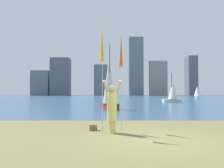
{
  "coord_description": "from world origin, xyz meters",
  "views": [
    {
      "loc": [
        -1.49,
        -7.56,
        1.58
      ],
      "look_at": [
        -1.51,
        14.36,
        2.33
      ],
      "focal_mm": 36.57,
      "sensor_mm": 36.0,
      "label": 1
    }
  ],
  "objects_px": {
    "kite_flag_right": "(121,53)",
    "sailboat_0": "(109,85)",
    "sailboat_6": "(197,92)",
    "bag": "(93,127)",
    "sailboat_2": "(173,92)",
    "person": "(112,107)",
    "kite_flag_left": "(102,47)"
  },
  "relations": [
    {
      "from": "kite_flag_right",
      "to": "sailboat_0",
      "type": "xyz_separation_m",
      "value": [
        -0.63,
        11.13,
        -0.95
      ]
    },
    {
      "from": "kite_flag_right",
      "to": "bag",
      "type": "xyz_separation_m",
      "value": [
        -1.15,
        -0.11,
        -3.07
      ]
    },
    {
      "from": "sailboat_6",
      "to": "sailboat_0",
      "type": "bearing_deg",
      "value": -121.47
    },
    {
      "from": "sailboat_2",
      "to": "kite_flag_right",
      "type": "bearing_deg",
      "value": -109.41
    },
    {
      "from": "kite_flag_left",
      "to": "sailboat_6",
      "type": "xyz_separation_m",
      "value": [
        20.64,
        45.6,
        -1.74
      ]
    },
    {
      "from": "kite_flag_left",
      "to": "bag",
      "type": "distance_m",
      "value": 3.28
    },
    {
      "from": "kite_flag_left",
      "to": "sailboat_0",
      "type": "distance_m",
      "value": 12.13
    },
    {
      "from": "kite_flag_left",
      "to": "sailboat_6",
      "type": "bearing_deg",
      "value": 65.65
    },
    {
      "from": "sailboat_0",
      "to": "sailboat_6",
      "type": "height_order",
      "value": "sailboat_0"
    },
    {
      "from": "kite_flag_right",
      "to": "sailboat_2",
      "type": "xyz_separation_m",
      "value": [
        8.86,
        25.14,
        -1.64
      ]
    },
    {
      "from": "sailboat_2",
      "to": "sailboat_6",
      "type": "xyz_separation_m",
      "value": [
        11.02,
        19.52,
        -0.02
      ]
    },
    {
      "from": "kite_flag_left",
      "to": "bag",
      "type": "height_order",
      "value": "kite_flag_left"
    },
    {
      "from": "kite_flag_left",
      "to": "sailboat_2",
      "type": "xyz_separation_m",
      "value": [
        9.62,
        26.09,
        -1.72
      ]
    },
    {
      "from": "kite_flag_right",
      "to": "sailboat_0",
      "type": "bearing_deg",
      "value": 93.25
    },
    {
      "from": "bag",
      "to": "sailboat_6",
      "type": "bearing_deg",
      "value": 64.84
    },
    {
      "from": "sailboat_0",
      "to": "sailboat_2",
      "type": "bearing_deg",
      "value": 55.87
    },
    {
      "from": "bag",
      "to": "sailboat_0",
      "type": "relative_size",
      "value": 0.05
    },
    {
      "from": "kite_flag_right",
      "to": "sailboat_6",
      "type": "relative_size",
      "value": 0.87
    },
    {
      "from": "kite_flag_right",
      "to": "bag",
      "type": "distance_m",
      "value": 3.28
    },
    {
      "from": "sailboat_0",
      "to": "kite_flag_right",
      "type": "bearing_deg",
      "value": -86.75
    },
    {
      "from": "kite_flag_right",
      "to": "bag",
      "type": "height_order",
      "value": "kite_flag_right"
    },
    {
      "from": "bag",
      "to": "person",
      "type": "bearing_deg",
      "value": -34.8
    },
    {
      "from": "bag",
      "to": "sailboat_0",
      "type": "height_order",
      "value": "sailboat_0"
    },
    {
      "from": "person",
      "to": "bag",
      "type": "height_order",
      "value": "person"
    },
    {
      "from": "person",
      "to": "kite_flag_left",
      "type": "distance_m",
      "value": 2.31
    },
    {
      "from": "kite_flag_left",
      "to": "sailboat_6",
      "type": "distance_m",
      "value": 50.08
    },
    {
      "from": "person",
      "to": "sailboat_2",
      "type": "xyz_separation_m",
      "value": [
        9.24,
        25.78,
        0.54
      ]
    },
    {
      "from": "kite_flag_right",
      "to": "sailboat_2",
      "type": "bearing_deg",
      "value": 70.59
    },
    {
      "from": "bag",
      "to": "sailboat_2",
      "type": "bearing_deg",
      "value": 68.39
    },
    {
      "from": "bag",
      "to": "sailboat_0",
      "type": "bearing_deg",
      "value": 87.38
    },
    {
      "from": "sailboat_2",
      "to": "sailboat_6",
      "type": "distance_m",
      "value": 22.41
    },
    {
      "from": "person",
      "to": "sailboat_6",
      "type": "relative_size",
      "value": 0.45
    }
  ]
}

